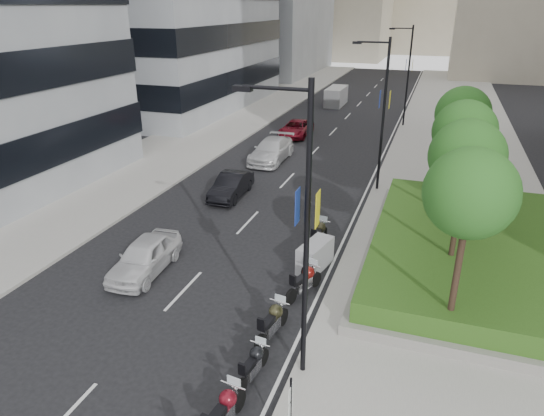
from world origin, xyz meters
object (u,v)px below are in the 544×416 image
at_px(car_b, 231,186).
at_px(delivery_van, 336,97).
at_px(motorcycle_5, 315,256).
at_px(motorcycle_6, 319,234).
at_px(motorcycle_2, 253,364).
at_px(motorcycle_3, 272,322).
at_px(motorcycle_4, 305,281).
at_px(lamp_post_2, 407,71).
at_px(lamp_post_0, 301,225).
at_px(lamp_post_1, 381,109).
at_px(car_c, 271,150).
at_px(motorcycle_1, 223,413).
at_px(car_d, 296,128).
at_px(parking_sign, 290,412).
at_px(car_a, 145,256).

height_order(car_b, delivery_van, delivery_van).
xyz_separation_m(motorcycle_5, motorcycle_6, (-0.37, 2.18, -0.03)).
xyz_separation_m(motorcycle_2, delivery_van, (-6.86, 43.95, 0.39)).
height_order(motorcycle_3, motorcycle_6, motorcycle_3).
bearing_deg(car_b, motorcycle_4, -53.95).
bearing_deg(motorcycle_4, car_b, 58.96).
bearing_deg(delivery_van, lamp_post_2, -45.62).
height_order(lamp_post_0, motorcycle_4, lamp_post_0).
bearing_deg(motorcycle_5, car_b, 58.49).
bearing_deg(lamp_post_1, car_c, 154.90).
distance_m(motorcycle_1, motorcycle_4, 7.14).
distance_m(motorcycle_3, delivery_van, 42.39).
relative_size(lamp_post_1, motorcycle_4, 4.14).
bearing_deg(motorcycle_3, motorcycle_1, -170.30).
bearing_deg(car_d, lamp_post_2, 37.80).
xyz_separation_m(lamp_post_0, lamp_post_1, (0.00, 17.00, 0.00)).
relative_size(motorcycle_4, motorcycle_6, 0.97).
height_order(lamp_post_0, car_b, lamp_post_0).
bearing_deg(motorcycle_1, car_b, 30.43).
distance_m(motorcycle_4, delivery_van, 39.54).
bearing_deg(lamp_post_2, parking_sign, -89.01).
height_order(car_b, car_c, car_c).
relative_size(motorcycle_2, motorcycle_6, 0.90).
bearing_deg(lamp_post_0, car_c, 111.17).
distance_m(motorcycle_1, delivery_van, 46.55).
height_order(motorcycle_6, car_d, car_d).
distance_m(lamp_post_2, car_d, 11.58).
relative_size(motorcycle_1, motorcycle_5, 1.05).
xyz_separation_m(lamp_post_1, car_a, (-7.89, -13.18, -4.32)).
bearing_deg(motorcycle_3, lamp_post_1, 4.09).
bearing_deg(parking_sign, car_c, 110.10).
bearing_deg(motorcycle_4, motorcycle_2, -161.77).
height_order(motorcycle_2, motorcycle_5, motorcycle_5).
distance_m(lamp_post_0, delivery_van, 44.17).
distance_m(motorcycle_1, motorcycle_6, 11.43).
distance_m(car_a, car_c, 16.95).
bearing_deg(car_a, lamp_post_2, 72.34).
xyz_separation_m(motorcycle_5, car_b, (-6.84, 6.70, 0.08)).
xyz_separation_m(lamp_post_2, delivery_van, (-8.06, 8.23, -4.13)).
distance_m(lamp_post_0, motorcycle_5, 7.90).
bearing_deg(parking_sign, lamp_post_1, 91.88).
bearing_deg(delivery_van, motorcycle_1, -81.62).
bearing_deg(motorcycle_1, lamp_post_2, 5.78).
bearing_deg(parking_sign, lamp_post_2, 90.99).
relative_size(motorcycle_5, car_a, 0.50).
bearing_deg(car_d, motorcycle_5, -72.31).
xyz_separation_m(lamp_post_2, motorcycle_2, (-1.20, -35.72, -4.53)).
relative_size(lamp_post_2, motorcycle_2, 4.46).
bearing_deg(motorcycle_2, car_a, 62.22).
bearing_deg(motorcycle_5, motorcycle_3, -169.52).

